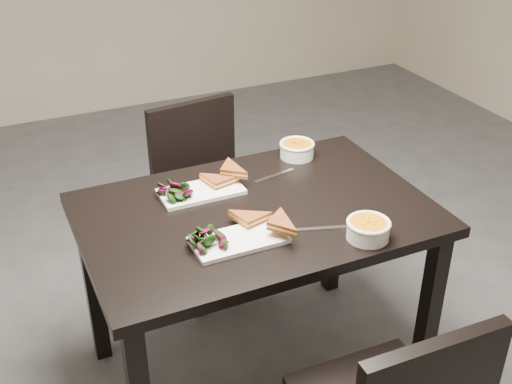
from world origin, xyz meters
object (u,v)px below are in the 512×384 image
(table, at_px, (256,233))
(soup_bowl_near, at_px, (368,228))
(chair_far, at_px, (205,185))
(plate_near, at_px, (239,240))
(plate_far, at_px, (201,192))
(soup_bowl_far, at_px, (297,149))

(table, height_order, soup_bowl_near, soup_bowl_near)
(chair_far, xyz_separation_m, plate_near, (-0.20, -0.85, 0.27))
(plate_far, height_order, soup_bowl_far, soup_bowl_far)
(table, relative_size, plate_far, 4.00)
(soup_bowl_far, bearing_deg, chair_far, 123.88)
(table, bearing_deg, chair_far, 84.84)
(table, relative_size, chair_far, 1.41)
(plate_near, height_order, soup_bowl_near, soup_bowl_near)
(chair_far, relative_size, plate_far, 2.83)
(soup_bowl_far, bearing_deg, soup_bowl_near, -96.20)
(table, height_order, soup_bowl_far, soup_bowl_far)
(chair_far, height_order, soup_bowl_near, chair_far)
(chair_far, bearing_deg, soup_bowl_far, -63.23)
(plate_near, distance_m, soup_bowl_far, 0.65)
(soup_bowl_near, bearing_deg, plate_far, 127.90)
(table, xyz_separation_m, soup_bowl_far, (0.32, 0.30, 0.13))
(chair_far, distance_m, soup_bowl_far, 0.55)
(soup_bowl_near, height_order, plate_far, soup_bowl_near)
(soup_bowl_near, height_order, soup_bowl_far, soup_bowl_near)
(chair_far, xyz_separation_m, soup_bowl_far, (0.26, -0.38, 0.30))
(soup_bowl_near, bearing_deg, soup_bowl_far, 83.80)
(plate_near, bearing_deg, soup_bowl_far, 45.69)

